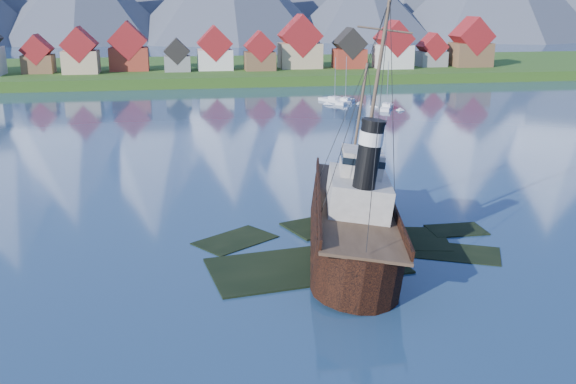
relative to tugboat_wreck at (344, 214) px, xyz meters
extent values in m
plane|color=navy|center=(-1.94, -3.34, -3.22)|extent=(1400.00, 1400.00, 0.00)
cube|color=black|center=(-4.94, -5.34, -3.54)|extent=(19.08, 11.42, 1.00)
cube|color=black|center=(4.06, 0.66, -3.60)|extent=(15.15, 9.76, 1.00)
cube|color=black|center=(0.06, 5.66, -3.50)|extent=(11.45, 9.06, 1.00)
cube|color=black|center=(10.06, -4.34, -3.64)|extent=(10.27, 8.34, 1.00)
cube|color=black|center=(-10.94, 2.66, -3.62)|extent=(9.42, 8.68, 1.00)
cube|color=black|center=(13.06, 1.66, -3.57)|extent=(6.00, 4.00, 1.00)
cube|color=#1C3F12|center=(-1.94, 166.66, -3.22)|extent=(600.00, 80.00, 3.20)
cube|color=#3F3D38|center=(-1.94, 128.66, -3.22)|extent=(600.00, 2.50, 2.00)
cube|color=brown|center=(-57.94, 149.66, 2.53)|extent=(9.00, 8.00, 5.50)
cube|color=maroon|center=(-57.94, 149.66, 6.90)|extent=(9.16, 8.16, 9.16)
cube|color=tan|center=(-44.94, 146.66, 3.18)|extent=(10.50, 9.00, 6.80)
cube|color=maroon|center=(-44.94, 146.66, 8.47)|extent=(10.69, 9.18, 10.69)
cube|color=maroon|center=(-30.94, 152.66, 3.38)|extent=(12.00, 8.50, 7.20)
cube|color=maroon|center=(-30.94, 152.66, 9.14)|extent=(12.22, 8.67, 12.22)
cube|color=slate|center=(-15.94, 147.66, 2.18)|extent=(8.00, 7.00, 4.80)
cube|color=black|center=(-15.94, 147.66, 6.02)|extent=(8.15, 7.14, 8.15)
cube|color=beige|center=(-3.94, 150.66, 2.98)|extent=(11.00, 9.50, 6.40)
cube|color=maroon|center=(-3.94, 150.66, 8.16)|extent=(11.20, 9.69, 11.20)
cube|color=brown|center=(10.06, 146.66, 2.68)|extent=(9.50, 8.00, 5.80)
cube|color=maroon|center=(10.06, 146.66, 7.29)|extent=(9.67, 8.16, 9.67)
cube|color=tan|center=(24.06, 151.66, 3.78)|extent=(13.50, 10.00, 8.00)
cube|color=maroon|center=(24.06, 151.66, 10.21)|extent=(13.75, 10.20, 13.75)
cube|color=maroon|center=(40.06, 148.66, 2.88)|extent=(10.00, 8.50, 6.20)
cube|color=black|center=(40.06, 148.66, 7.78)|extent=(10.18, 8.67, 10.18)
cube|color=beige|center=(54.06, 145.66, 3.53)|extent=(11.50, 9.00, 7.50)
cube|color=maroon|center=(54.06, 145.66, 9.35)|extent=(11.71, 9.18, 11.71)
cube|color=slate|center=(69.06, 149.66, 2.28)|extent=(9.00, 7.50, 5.00)
cube|color=maroon|center=(69.06, 149.66, 6.40)|extent=(9.16, 7.65, 9.16)
cube|color=brown|center=(82.06, 147.66, 3.68)|extent=(12.50, 10.00, 7.80)
cube|color=maroon|center=(82.06, 147.66, 9.83)|extent=(12.73, 10.20, 12.73)
cone|color=#2D333D|center=(108.06, 369.66, 19.78)|extent=(110.00, 110.00, 50.00)
cube|color=black|center=(0.00, -1.62, -0.81)|extent=(7.53, 21.69, 4.52)
cone|color=black|center=(0.00, 12.46, -0.81)|extent=(7.53, 7.53, 7.53)
cylinder|color=black|center=(0.00, -12.46, -0.81)|extent=(7.53, 7.53, 4.52)
cube|color=#4C3826|center=(0.00, -1.62, 1.56)|extent=(7.38, 28.62, 0.27)
cube|color=black|center=(-3.62, -1.62, 2.04)|extent=(0.22, 27.72, 0.97)
cube|color=black|center=(3.62, -1.62, 2.04)|extent=(0.22, 27.72, 0.97)
cube|color=#ADA89E|center=(0.00, -3.23, 3.17)|extent=(5.60, 9.15, 3.23)
cube|color=#ADA89E|center=(0.00, -2.15, 5.97)|extent=(3.87, 4.30, 2.37)
cylinder|color=black|center=(0.00, -6.78, 7.80)|extent=(2.04, 2.04, 6.03)
cylinder|color=silver|center=(0.00, -6.78, 9.30)|extent=(2.15, 2.15, 1.18)
cylinder|color=#473828|center=(0.00, 6.99, 8.12)|extent=(0.30, 0.30, 12.91)
cylinder|color=#473828|center=(0.00, -4.31, 14.15)|extent=(0.34, 0.34, 13.99)
cube|color=silver|center=(31.60, 82.59, -3.12)|extent=(5.57, 8.51, 1.19)
cube|color=silver|center=(31.60, 82.59, -2.18)|extent=(2.70, 2.93, 0.69)
cylinder|color=gray|center=(31.60, 82.59, 2.63)|extent=(0.14, 0.14, 10.31)
cube|color=silver|center=(22.22, 95.13, -3.12)|extent=(6.71, 9.89, 1.18)
cube|color=silver|center=(22.22, 95.13, -2.19)|extent=(3.19, 3.45, 0.69)
cylinder|color=gray|center=(22.22, 95.13, 2.59)|extent=(0.14, 0.14, 10.25)
cube|color=silver|center=(24.45, 93.13, -3.12)|extent=(6.37, 7.75, 1.22)
cube|color=silver|center=(24.45, 93.13, -2.15)|extent=(2.77, 2.88, 0.71)
cylinder|color=gray|center=(24.45, 93.13, 2.77)|extent=(0.14, 0.14, 10.55)
camera|label=1|loc=(-16.05, -59.95, 20.59)|focal=40.00mm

